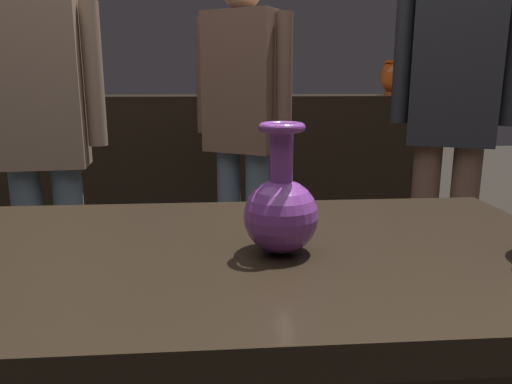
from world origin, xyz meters
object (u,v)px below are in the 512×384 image
object	(u,v)px
shelf_vase_far_left	(37,86)
shelf_vase_far_right	(391,76)
shelf_vase_center	(220,65)
visitor_near_left	(41,129)
visitor_near_right	(453,103)
vase_centerpiece	(281,209)
visitor_center_back	(243,120)

from	to	relation	value
shelf_vase_far_left	shelf_vase_far_right	size ratio (longest dim) A/B	0.85
shelf_vase_center	visitor_near_left	size ratio (longest dim) A/B	0.23
visitor_near_left	visitor_near_right	size ratio (longest dim) A/B	0.92
vase_centerpiece	shelf_vase_far_left	distance (m)	2.43
vase_centerpiece	visitor_near_left	xyz separation A→B (m)	(-0.75, 1.09, 0.03)
visitor_center_back	shelf_vase_far_left	bearing A→B (deg)	-1.08
vase_centerpiece	shelf_vase_far_left	size ratio (longest dim) A/B	1.23
vase_centerpiece	visitor_near_left	distance (m)	1.32
vase_centerpiece	shelf_vase_center	xyz separation A→B (m)	(-0.08, 2.20, 0.29)
shelf_vase_far_right	visitor_center_back	distance (m)	1.24
shelf_vase_far_right	visitor_near_left	bearing A→B (deg)	-146.79
visitor_near_left	visitor_center_back	size ratio (longest dim) A/B	1.00
visitor_near_left	shelf_vase_far_left	bearing A→B (deg)	-76.24
visitor_near_left	visitor_center_back	bearing A→B (deg)	-160.97
shelf_vase_center	vase_centerpiece	bearing A→B (deg)	-87.92
shelf_vase_far_left	vase_centerpiece	bearing A→B (deg)	-62.49
shelf_vase_center	visitor_near_left	bearing A→B (deg)	-121.05
visitor_center_back	visitor_near_right	xyz separation A→B (m)	(0.81, -0.33, 0.08)
shelf_vase_far_left	visitor_center_back	xyz separation A→B (m)	(1.13, -0.72, -0.14)
shelf_vase_far_right	visitor_near_left	size ratio (longest dim) A/B	0.13
shelf_vase_far_left	visitor_near_left	bearing A→B (deg)	-70.78
visitor_near_right	visitor_center_back	bearing A→B (deg)	3.06
visitor_near_left	visitor_near_right	xyz separation A→B (m)	(1.57, 0.02, 0.09)
visitor_center_back	visitor_near_right	world-z (taller)	visitor_near_right
vase_centerpiece	visitor_near_right	world-z (taller)	visitor_near_right
shelf_vase_far_left	visitor_center_back	size ratio (longest dim) A/B	0.11
visitor_center_back	visitor_near_right	distance (m)	0.88
shelf_vase_far_left	shelf_vase_center	xyz separation A→B (m)	(1.04, 0.05, 0.12)
shelf_vase_center	visitor_center_back	distance (m)	0.81
vase_centerpiece	visitor_near_left	world-z (taller)	visitor_near_left
vase_centerpiece	visitor_near_right	size ratio (longest dim) A/B	0.13
visitor_center_back	shelf_vase_far_right	bearing A→B (deg)	-109.55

